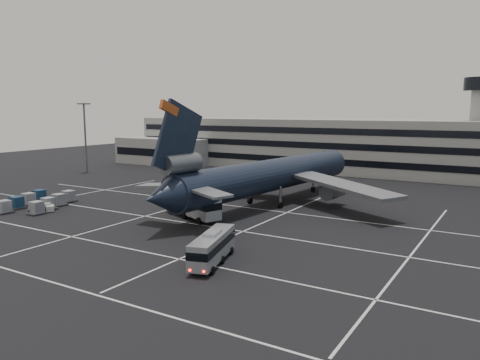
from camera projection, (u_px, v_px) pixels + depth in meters
name	position (u px, v px, depth m)	size (l,w,h in m)	color
ground	(157.00, 227.00, 67.04)	(260.00, 260.00, 0.00)	black
lane_markings	(165.00, 226.00, 67.17)	(90.00, 55.62, 0.01)	silver
terminal	(322.00, 145.00, 127.72)	(125.00, 26.00, 24.00)	gray
hills	(450.00, 176.00, 203.50)	(352.00, 180.00, 44.00)	#38332B
lightpole_left	(85.00, 128.00, 123.03)	(2.40, 2.40, 18.28)	slate
trijet_main	(270.00, 175.00, 81.77)	(47.19, 57.69, 18.08)	black
bus_near	(212.00, 246.00, 50.84)	(5.05, 10.30, 3.55)	#9A9DA2
bus_far	(192.00, 203.00, 72.09)	(12.47, 7.24, 4.35)	#9A9DA2
tug_a	(36.00, 210.00, 75.43)	(1.79, 2.46, 1.43)	silver
tug_b	(50.00, 208.00, 76.87)	(2.56, 2.35, 1.42)	silver
uld_cluster	(38.00, 201.00, 80.07)	(12.15, 14.74, 2.10)	#2D2D30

